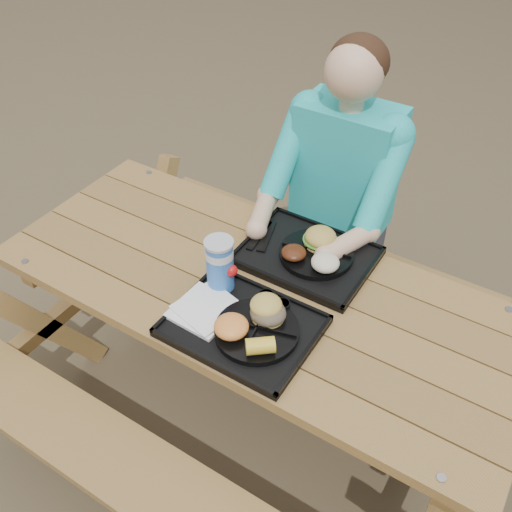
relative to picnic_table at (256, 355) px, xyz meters
The scene contains 18 objects.
ground 0.38m from the picnic_table, ahead, with size 60.00×60.00×0.00m, color #999999.
picnic_table is the anchor object (origin of this frame).
tray_near 0.43m from the picnic_table, 69.85° to the right, with size 0.45×0.35×0.02m, color black.
tray_far 0.45m from the picnic_table, 68.57° to the left, with size 0.45×0.35×0.02m, color black.
plate_near 0.47m from the picnic_table, 57.25° to the right, with size 0.26×0.26×0.02m, color black.
plate_far 0.47m from the picnic_table, 62.88° to the left, with size 0.26×0.26×0.02m, color black.
napkin_stack 0.46m from the picnic_table, 107.42° to the right, with size 0.18×0.18×0.02m, color white.
soda_cup 0.50m from the picnic_table, 136.28° to the right, with size 0.09×0.09×0.18m, color blue.
condiment_bbq 0.42m from the picnic_table, 37.74° to the right, with size 0.05×0.05×0.03m, color #300605.
condiment_mustard 0.44m from the picnic_table, 24.90° to the right, with size 0.05×0.05×0.03m, color gold.
sandwich 0.51m from the picnic_table, 46.61° to the right, with size 0.11×0.11×0.11m, color gold, non-canonical shape.
mac_cheese 0.51m from the picnic_table, 74.53° to the right, with size 0.11×0.11×0.05m, color #FF9F43.
corn_cob 0.54m from the picnic_table, 55.60° to the right, with size 0.08×0.08×0.05m, color yellow, non-canonical shape.
cutlery_far 0.46m from the picnic_table, 112.56° to the left, with size 0.03×0.18×0.01m, color black.
burger 0.54m from the picnic_table, 67.90° to the left, with size 0.11×0.11×0.10m, color gold, non-canonical shape.
baked_beans 0.46m from the picnic_table, 69.04° to the left, with size 0.09×0.09×0.04m, color #502310.
potato_salad 0.50m from the picnic_table, 41.72° to the left, with size 0.10×0.10×0.05m, color #F0EBCC.
diner 0.68m from the picnic_table, 88.93° to the left, with size 0.48×0.84×1.28m, color #1A89BC, non-canonical shape.
Camera 1 is at (0.73, -1.16, 2.09)m, focal length 40.00 mm.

